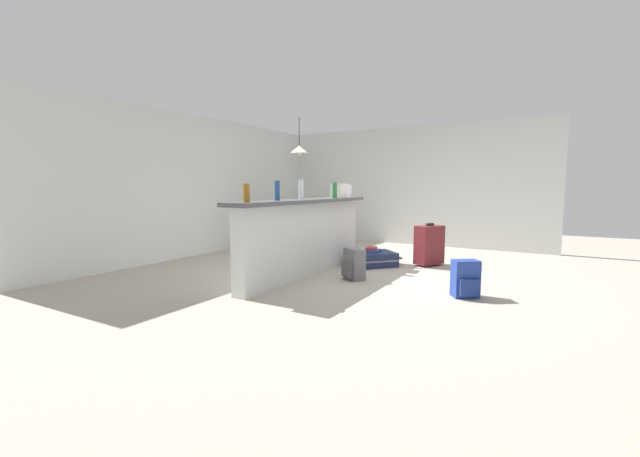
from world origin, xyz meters
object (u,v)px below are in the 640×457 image
backpack_grey (354,264)px  dining_chair_near_partition (321,226)px  dining_chair_far_side (274,223)px  backpack_blue (466,279)px  suitcase_upright_maroon (429,245)px  pendant_lamp (299,149)px  bottle_blue (277,191)px  suitcase_flat_navy (372,259)px  book_stack (373,250)px  bottle_amber (246,193)px  bottle_white (350,191)px  dining_table (299,218)px  grocery_bag (339,191)px  bottle_green (335,190)px  bottle_clear (301,189)px

backpack_grey → dining_chair_near_partition: bearing=43.1°
dining_chair_far_side → backpack_grey: dining_chair_far_side is taller
backpack_blue → suitcase_upright_maroon: bearing=27.9°
dining_chair_far_side → pendant_lamp: (-0.08, -0.66, 1.41)m
bottle_blue → backpack_grey: bottle_blue is taller
dining_chair_far_side → backpack_grey: size_ratio=2.21×
suitcase_flat_navy → book_stack: (0.04, 0.01, 0.14)m
backpack_grey → backpack_blue: (-0.14, -1.46, 0.00)m
bottle_amber → backpack_grey: 1.79m
bottle_white → dining_table: bottle_white is taller
bottle_blue → backpack_blue: (0.55, -2.20, -0.99)m
dining_chair_near_partition → dining_chair_far_side: bearing=84.8°
dining_chair_near_partition → backpack_grey: 2.03m
dining_table → dining_chair_near_partition: dining_chair_near_partition is taller
bottle_white → grocery_bag: (-0.28, 0.05, 0.01)m
pendant_lamp → backpack_grey: size_ratio=1.65×
bottle_green → bottle_white: (0.56, 0.02, -0.02)m
bottle_green → backpack_blue: bearing=-108.9°
dining_chair_near_partition → backpack_blue: size_ratio=2.21×
grocery_bag → dining_chair_near_partition: 1.15m
grocery_bag → bottle_white: bearing=-9.7°
dining_chair_near_partition → dining_chair_far_side: size_ratio=1.00×
dining_chair_near_partition → bottle_clear: bearing=-159.1°
dining_chair_near_partition → bottle_white: bearing=-114.5°
dining_chair_near_partition → bottle_amber: bearing=-166.4°
suitcase_flat_navy → suitcase_upright_maroon: suitcase_upright_maroon is taller
dining_table → dining_chair_far_side: bearing=87.6°
bottle_amber → suitcase_upright_maroon: 3.18m
dining_table → suitcase_upright_maroon: dining_table is taller
bottle_amber → bottle_clear: bearing=3.9°
grocery_bag → bottle_amber: bearing=179.4°
bottle_blue → bottle_clear: bottle_clear is taller
suitcase_upright_maroon → backpack_blue: size_ratio=1.60×
bottle_green → grocery_bag: size_ratio=0.91×
bottle_clear → dining_table: 2.06m
bottle_blue → bottle_clear: size_ratio=0.92×
backpack_grey → grocery_bag: bearing=38.4°
bottle_clear → book_stack: size_ratio=1.07×
grocery_bag → pendant_lamp: pendant_lamp is taller
dining_table → dining_chair_near_partition: 0.55m
dining_table → bottle_blue: bearing=-152.6°
grocery_bag → dining_chair_far_side: (0.72, 1.84, -0.66)m
suitcase_flat_navy → bottle_clear: bearing=148.8°
book_stack → grocery_bag: bearing=106.5°
bottle_blue → dining_table: bottle_blue is taller
dining_chair_far_side → book_stack: (-0.57, -2.36, -0.26)m
suitcase_flat_navy → backpack_grey: size_ratio=2.01×
bottle_white → grocery_bag: 0.28m
dining_chair_far_side → grocery_bag: bearing=-111.5°
bottle_amber → dining_table: bottle_amber is taller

